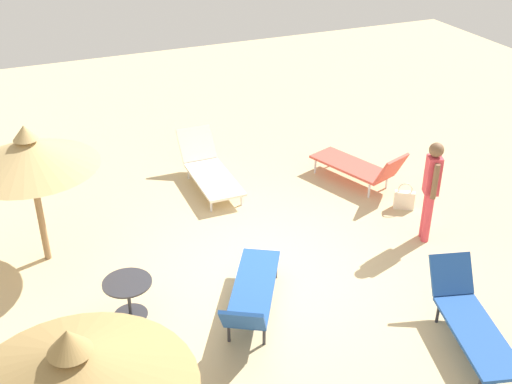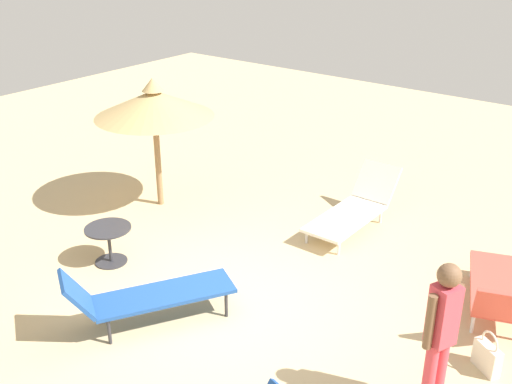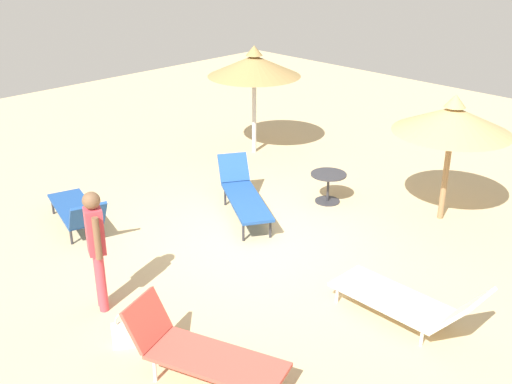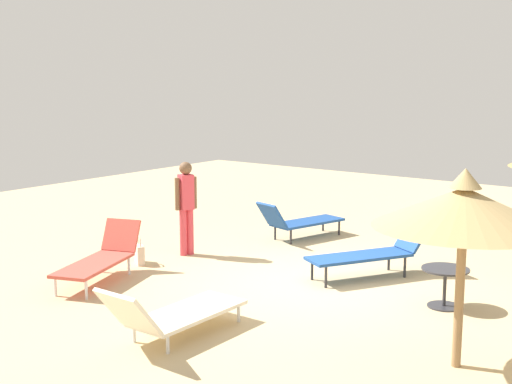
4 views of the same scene
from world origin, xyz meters
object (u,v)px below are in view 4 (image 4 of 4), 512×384
Objects in this scene: lounge_chair_near_left at (299,221)px; person_standing_far_right at (186,202)px; lounge_chair_back at (372,252)px; side_table_round at (445,280)px; lounge_chair_edge at (101,257)px; parasol_umbrella_near_right at (464,208)px; handbag at (139,253)px; lounge_chair_center at (172,313)px.

lounge_chair_near_left is 2.58m from person_standing_far_right.
lounge_chair_back is at bearing 57.81° from lounge_chair_near_left.
lounge_chair_edge is at bearing -66.86° from side_table_round.
parasol_umbrella_near_right is at bearing 49.68° from lounge_chair_near_left.
handbag is (3.28, -1.23, -0.20)m from lounge_chair_near_left.
lounge_chair_center is 1.18× the size of person_standing_far_right.
lounge_chair_near_left is at bearing -119.48° from side_table_round.
parasol_umbrella_near_right is 6.58m from lounge_chair_near_left.
parasol_umbrella_near_right is 6.03m from lounge_chair_edge.
lounge_chair_back is at bearing 102.65° from person_standing_far_right.
lounge_chair_edge is at bearing -50.30° from lounge_chair_back.
lounge_chair_center is 1.04× the size of lounge_chair_edge.
lounge_chair_edge is at bearing 0.44° from person_standing_far_right.
lounge_chair_edge is at bearing -12.36° from lounge_chair_near_left.
lounge_chair_back is 4.44m from lounge_chair_edge.
lounge_chair_near_left is 2.97× the size of side_table_round.
lounge_chair_edge is at bearing 13.73° from handbag.
lounge_chair_edge is 1.15m from handbag.
person_standing_far_right is (-3.19, -2.69, 0.65)m from lounge_chair_center.
lounge_chair_near_left is 1.02× the size of lounge_chair_edge.
lounge_chair_near_left is (-5.50, -1.71, 0.04)m from lounge_chair_center.
lounge_chair_near_left is 2.90m from lounge_chair_back.
side_table_round is at bearing 113.14° from lounge_chair_edge.
lounge_chair_center is 3.97m from side_table_round.
lounge_chair_back is (-3.96, 0.74, 0.08)m from lounge_chair_center.
person_standing_far_right reaches higher than lounge_chair_back.
lounge_chair_center reaches higher than side_table_round.
lounge_chair_center is at bearing 17.27° from lounge_chair_near_left.
lounge_chair_edge is (-1.12, -2.67, 0.05)m from lounge_chair_center.
lounge_chair_near_left is 3.51m from handbag.
lounge_chair_center is 2.90m from lounge_chair_edge.
lounge_chair_back is 1.70m from side_table_round.
lounge_chair_near_left is at bearing -162.73° from lounge_chair_center.
lounge_chair_near_left is at bearing 157.15° from person_standing_far_right.
lounge_chair_edge reaches higher than side_table_round.
lounge_chair_center is 4.00× the size of handbag.
side_table_round reaches higher than handbag.
lounge_chair_center is at bearing 67.15° from lounge_chair_edge.
lounge_chair_center is 5.76m from lounge_chair_near_left.
parasol_umbrella_near_right reaches higher than side_table_round.
parasol_umbrella_near_right reaches higher than lounge_chair_edge.
side_table_round is (-3.24, 2.29, 0.05)m from lounge_chair_center.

